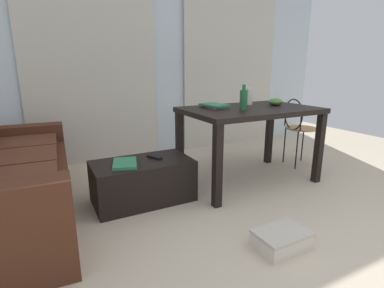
% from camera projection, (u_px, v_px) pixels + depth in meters
% --- Properties ---
extents(ground_plane, '(7.21, 7.21, 0.00)m').
position_uv_depth(ground_plane, '(249.00, 197.00, 2.79)').
color(ground_plane, beige).
extents(wall_back, '(5.34, 0.10, 2.66)m').
position_uv_depth(wall_back, '(167.00, 57.00, 4.08)').
color(wall_back, silver).
rests_on(wall_back, ground).
extents(curtains, '(3.65, 0.03, 2.40)m').
position_uv_depth(curtains, '(170.00, 67.00, 4.04)').
color(curtains, beige).
rests_on(curtains, ground).
extents(couch, '(0.95, 1.97, 0.76)m').
position_uv_depth(couch, '(5.00, 185.00, 2.28)').
color(couch, '#4C2819').
rests_on(couch, ground).
extents(coffee_table, '(0.88, 0.48, 0.38)m').
position_uv_depth(coffee_table, '(143.00, 181.00, 2.69)').
color(coffee_table, black).
rests_on(coffee_table, ground).
extents(craft_table, '(1.36, 0.86, 0.79)m').
position_uv_depth(craft_table, '(250.00, 118.00, 3.05)').
color(craft_table, black).
rests_on(craft_table, ground).
extents(wire_chair, '(0.38, 0.40, 0.83)m').
position_uv_depth(wire_chair, '(297.00, 124.00, 3.59)').
color(wire_chair, '#B7844C').
rests_on(wire_chair, ground).
extents(bottle_near, '(0.08, 0.08, 0.23)m').
position_uv_depth(bottle_near, '(249.00, 96.00, 3.24)').
color(bottle_near, beige).
rests_on(bottle_near, craft_table).
extents(bottle_far, '(0.08, 0.08, 0.24)m').
position_uv_depth(bottle_far, '(244.00, 99.00, 2.86)').
color(bottle_far, '#195B2D').
rests_on(bottle_far, craft_table).
extents(bowl, '(0.15, 0.15, 0.08)m').
position_uv_depth(bowl, '(276.00, 102.00, 3.21)').
color(bowl, '#477033').
rests_on(bowl, craft_table).
extents(book_stack, '(0.23, 0.32, 0.04)m').
position_uv_depth(book_stack, '(214.00, 106.00, 3.01)').
color(book_stack, '#4C4C51').
rests_on(book_stack, craft_table).
extents(tv_remote_primary, '(0.11, 0.16, 0.02)m').
position_uv_depth(tv_remote_primary, '(155.00, 157.00, 2.72)').
color(tv_remote_primary, black).
rests_on(tv_remote_primary, coffee_table).
extents(magazine, '(0.27, 0.34, 0.03)m').
position_uv_depth(magazine, '(125.00, 163.00, 2.53)').
color(magazine, '#2D7F56').
rests_on(magazine, coffee_table).
extents(shoebox, '(0.36, 0.25, 0.13)m').
position_uv_depth(shoebox, '(281.00, 239.00, 2.00)').
color(shoebox, beige).
rests_on(shoebox, ground).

